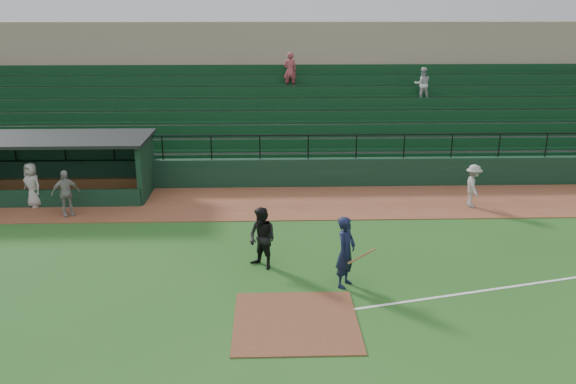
{
  "coord_description": "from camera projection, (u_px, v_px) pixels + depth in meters",
  "views": [
    {
      "loc": [
        -0.59,
        -13.69,
        7.35
      ],
      "look_at": [
        0.0,
        5.0,
        1.4
      ],
      "focal_mm": 37.0,
      "sensor_mm": 36.0,
      "label": 1
    }
  ],
  "objects": [
    {
      "name": "ground",
      "position": [
        294.0,
        302.0,
        15.29
      ],
      "size": [
        90.0,
        90.0,
        0.0
      ],
      "primitive_type": "plane",
      "color": "#22551B",
      "rests_on": "ground"
    },
    {
      "name": "warning_track",
      "position": [
        286.0,
        203.0,
        22.9
      ],
      "size": [
        40.0,
        4.0,
        0.03
      ],
      "primitive_type": "cube",
      "color": "brown",
      "rests_on": "ground"
    },
    {
      "name": "home_plate_dirt",
      "position": [
        296.0,
        322.0,
        14.33
      ],
      "size": [
        3.0,
        3.0,
        0.03
      ],
      "primitive_type": "cube",
      "color": "brown",
      "rests_on": "ground"
    },
    {
      "name": "foul_line",
      "position": [
        576.0,
        277.0,
        16.67
      ],
      "size": [
        17.49,
        4.44,
        0.01
      ],
      "primitive_type": "cube",
      "rotation": [
        0.0,
        0.0,
        0.24
      ],
      "color": "white",
      "rests_on": "ground"
    },
    {
      "name": "stadium_structure",
      "position": [
        281.0,
        107.0,
        30.27
      ],
      "size": [
        38.0,
        13.08,
        6.4
      ],
      "color": "black",
      "rests_on": "ground"
    },
    {
      "name": "dugout",
      "position": [
        41.0,
        161.0,
        23.7
      ],
      "size": [
        8.9,
        3.2,
        2.42
      ],
      "color": "black",
      "rests_on": "ground"
    },
    {
      "name": "batter_at_plate",
      "position": [
        346.0,
        252.0,
        15.91
      ],
      "size": [
        1.19,
        0.86,
        1.98
      ],
      "color": "black",
      "rests_on": "ground"
    },
    {
      "name": "umpire",
      "position": [
        262.0,
        238.0,
        17.04
      ],
      "size": [
        1.12,
        1.1,
        1.82
      ],
      "primitive_type": "imported",
      "rotation": [
        0.0,
        0.0,
        -0.72
      ],
      "color": "black",
      "rests_on": "ground"
    },
    {
      "name": "runner",
      "position": [
        473.0,
        186.0,
        22.19
      ],
      "size": [
        0.68,
        1.09,
        1.62
      ],
      "primitive_type": "imported",
      "rotation": [
        0.0,
        0.0,
        1.5
      ],
      "color": "#9D9793",
      "rests_on": "warning_track"
    },
    {
      "name": "dugout_player_a",
      "position": [
        66.0,
        193.0,
        21.22
      ],
      "size": [
        1.07,
        0.85,
        1.69
      ],
      "primitive_type": "imported",
      "rotation": [
        0.0,
        0.0,
        0.52
      ],
      "color": "gray",
      "rests_on": "warning_track"
    },
    {
      "name": "dugout_player_b",
      "position": [
        32.0,
        185.0,
        22.18
      ],
      "size": [
        0.99,
        0.88,
        1.69
      ],
      "primitive_type": "imported",
      "rotation": [
        0.0,
        0.0,
        -0.53
      ],
      "color": "#ACA7A1",
      "rests_on": "warning_track"
    }
  ]
}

